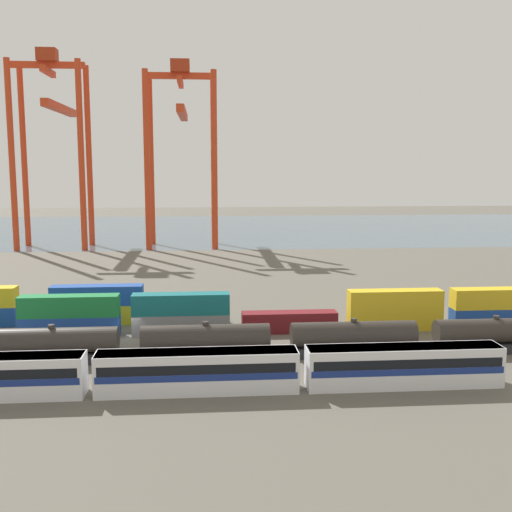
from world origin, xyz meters
name	(u,v)px	position (x,y,z in m)	size (l,w,h in m)	color
ground_plane	(156,280)	(0.00, 40.00, 0.00)	(420.00, 420.00, 0.00)	#5B564C
harbour_water	(178,229)	(0.00, 136.07, 0.00)	(400.00, 110.00, 0.01)	#475B6B
passenger_train	(197,370)	(8.43, -18.52, 2.14)	(58.05, 3.14, 3.90)	silver
freight_tank_row	(280,340)	(17.40, -8.56, 1.96)	(63.11, 2.74, 4.20)	#232326
shipping_container_3	(70,326)	(-7.50, 1.85, 1.30)	(12.10, 2.44, 2.60)	#1C4299
shipping_container_4	(69,306)	(-7.50, 1.85, 3.90)	(12.10, 2.44, 2.60)	#197538
shipping_container_5	(181,324)	(6.17, 1.85, 1.30)	(12.10, 2.44, 2.60)	slate
shipping_container_6	(181,304)	(6.17, 1.85, 3.90)	(12.10, 2.44, 2.60)	#146066
shipping_container_7	(289,322)	(19.83, 1.85, 1.30)	(12.10, 2.44, 2.60)	maroon
shipping_container_8	(394,320)	(33.50, 1.85, 1.30)	(12.10, 2.44, 2.60)	gold
shipping_container_9	(395,300)	(33.50, 1.85, 3.90)	(12.10, 2.44, 2.60)	gold
shipping_container_10	(497,318)	(47.17, 1.85, 1.30)	(12.10, 2.44, 2.60)	#1C4299
shipping_container_11	(498,298)	(47.17, 1.85, 3.90)	(12.10, 2.44, 2.60)	gold
shipping_container_15	(98,314)	(-5.19, 8.14, 1.30)	(12.10, 2.44, 2.60)	gold
shipping_container_16	(97,295)	(-5.19, 8.14, 3.90)	(12.10, 2.44, 2.60)	#1C4299
shipping_container_17	(199,312)	(8.26, 8.14, 1.30)	(6.04, 2.44, 2.60)	#197538
gantry_crane_west	(53,130)	(-29.58, 91.87, 30.26)	(18.38, 34.98, 50.12)	red
gantry_crane_central	(182,135)	(3.38, 91.84, 29.16)	(18.39, 34.97, 47.85)	red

